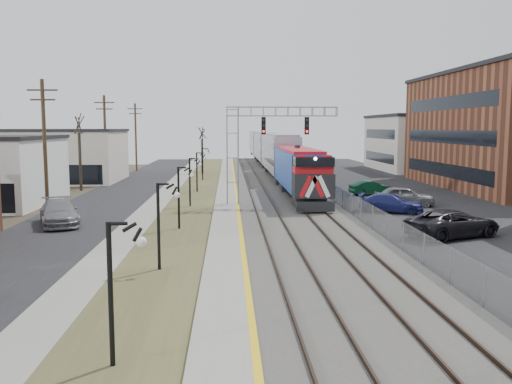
{
  "coord_description": "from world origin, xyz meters",
  "views": [
    {
      "loc": [
        -0.84,
        -16.16,
        6.45
      ],
      "look_at": [
        0.81,
        16.13,
        2.6
      ],
      "focal_mm": 38.0,
      "sensor_mm": 36.0,
      "label": 1
    }
  ],
  "objects": [
    {
      "name": "car_lot_f",
      "position": [
        12.79,
        34.73,
        0.67
      ],
      "size": [
        4.25,
        2.05,
        1.34
      ],
      "primitive_type": "imported",
      "rotation": [
        0.0,
        0.0,
        1.73
      ],
      "color": "#0C3C22",
      "rests_on": "ground"
    },
    {
      "name": "grass_median",
      "position": [
        -4.0,
        35.0,
        0.03
      ],
      "size": [
        4.0,
        120.0,
        0.06
      ],
      "primitive_type": "cube",
      "color": "#434625",
      "rests_on": "ground"
    },
    {
      "name": "street_west",
      "position": [
        -11.5,
        35.0,
        0.02
      ],
      "size": [
        7.0,
        120.0,
        0.04
      ],
      "primitive_type": "cube",
      "color": "black",
      "rests_on": "ground"
    },
    {
      "name": "parking_lot",
      "position": [
        16.0,
        35.0,
        0.02
      ],
      "size": [
        16.0,
        120.0,
        0.04
      ],
      "primitive_type": "cube",
      "color": "black",
      "rests_on": "ground"
    },
    {
      "name": "track_near",
      "position": [
        2.0,
        35.0,
        0.28
      ],
      "size": [
        1.58,
        120.0,
        0.15
      ],
      "color": "#2D2119",
      "rests_on": "ballast_bed"
    },
    {
      "name": "utility_poles",
      "position": [
        -14.5,
        25.0,
        5.0
      ],
      "size": [
        0.28,
        80.28,
        10.0
      ],
      "color": "#4C3823",
      "rests_on": "ground"
    },
    {
      "name": "sidewalk",
      "position": [
        -7.0,
        35.0,
        0.04
      ],
      "size": [
        2.0,
        120.0,
        0.08
      ],
      "primitive_type": "cube",
      "color": "gray",
      "rests_on": "ground"
    },
    {
      "name": "train",
      "position": [
        5.5,
        67.18,
        2.92
      ],
      "size": [
        3.0,
        85.85,
        5.33
      ],
      "color": "#133CA0",
      "rests_on": "ground"
    },
    {
      "name": "car_lot_d",
      "position": [
        11.51,
        24.0,
        0.7
      ],
      "size": [
        5.22,
        3.58,
        1.4
      ],
      "primitive_type": "imported",
      "rotation": [
        0.0,
        0.0,
        1.2
      ],
      "color": "navy",
      "rests_on": "ground"
    },
    {
      "name": "car_lot_c",
      "position": [
        12.35,
        14.63,
        0.81
      ],
      "size": [
        6.44,
        4.73,
        1.63
      ],
      "primitive_type": "imported",
      "rotation": [
        0.0,
        0.0,
        1.96
      ],
      "color": "black",
      "rests_on": "ground"
    },
    {
      "name": "car_street_b",
      "position": [
        -12.09,
        19.88,
        0.82
      ],
      "size": [
        4.13,
        6.1,
        1.64
      ],
      "primitive_type": "imported",
      "rotation": [
        0.0,
        0.0,
        0.36
      ],
      "color": "slate",
      "rests_on": "ground"
    },
    {
      "name": "fence",
      "position": [
        8.2,
        35.0,
        0.8
      ],
      "size": [
        0.04,
        120.0,
        1.6
      ],
      "primitive_type": "cube",
      "color": "gray",
      "rests_on": "ground"
    },
    {
      "name": "car_lot_e",
      "position": [
        13.56,
        27.18,
        0.83
      ],
      "size": [
        5.05,
        2.53,
        1.65
      ],
      "primitive_type": "imported",
      "rotation": [
        0.0,
        0.0,
        1.45
      ],
      "color": "slate",
      "rests_on": "ground"
    },
    {
      "name": "ground",
      "position": [
        0.0,
        0.0,
        0.0
      ],
      "size": [
        160.0,
        160.0,
        0.0
      ],
      "primitive_type": "plane",
      "color": "#473D2D",
      "rests_on": "ground"
    },
    {
      "name": "bare_trees",
      "position": [
        -12.66,
        38.91,
        2.7
      ],
      "size": [
        12.3,
        42.3,
        5.95
      ],
      "color": "#382D23",
      "rests_on": "ground"
    },
    {
      "name": "track_far",
      "position": [
        5.5,
        35.0,
        0.28
      ],
      "size": [
        1.58,
        120.0,
        0.15
      ],
      "color": "#2D2119",
      "rests_on": "ballast_bed"
    },
    {
      "name": "lampposts",
      "position": [
        -4.0,
        18.29,
        2.0
      ],
      "size": [
        0.14,
        62.14,
        4.0
      ],
      "color": "black",
      "rests_on": "ground"
    },
    {
      "name": "platform",
      "position": [
        -1.0,
        35.0,
        0.12
      ],
      "size": [
        2.0,
        120.0,
        0.24
      ],
      "primitive_type": "cube",
      "color": "gray",
      "rests_on": "ground"
    },
    {
      "name": "platform_edge",
      "position": [
        -0.12,
        35.0,
        0.24
      ],
      "size": [
        0.24,
        120.0,
        0.01
      ],
      "primitive_type": "cube",
      "color": "gold",
      "rests_on": "platform"
    },
    {
      "name": "signal_gantry",
      "position": [
        1.22,
        27.99,
        5.59
      ],
      "size": [
        9.0,
        1.07,
        8.15
      ],
      "color": "gray",
      "rests_on": "ground"
    },
    {
      "name": "ballast_bed",
      "position": [
        4.0,
        35.0,
        0.1
      ],
      "size": [
        8.0,
        120.0,
        0.2
      ],
      "primitive_type": "cube",
      "color": "#595651",
      "rests_on": "ground"
    }
  ]
}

